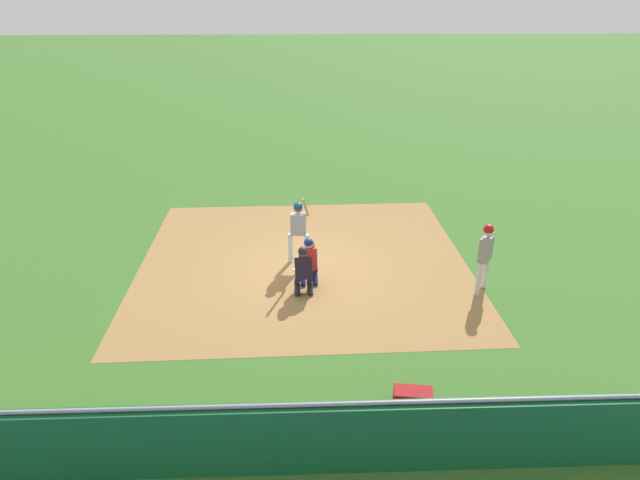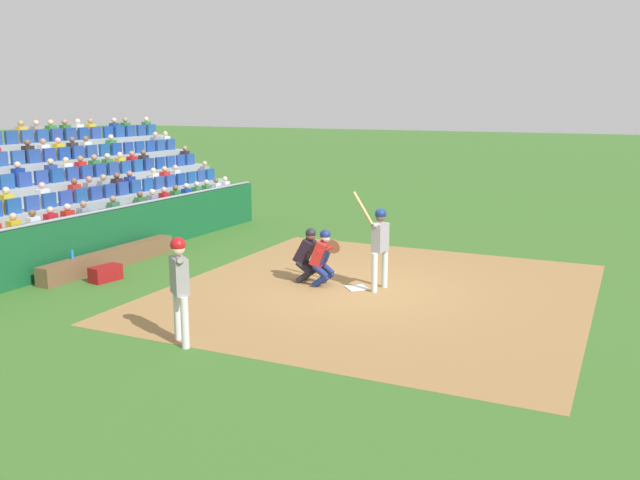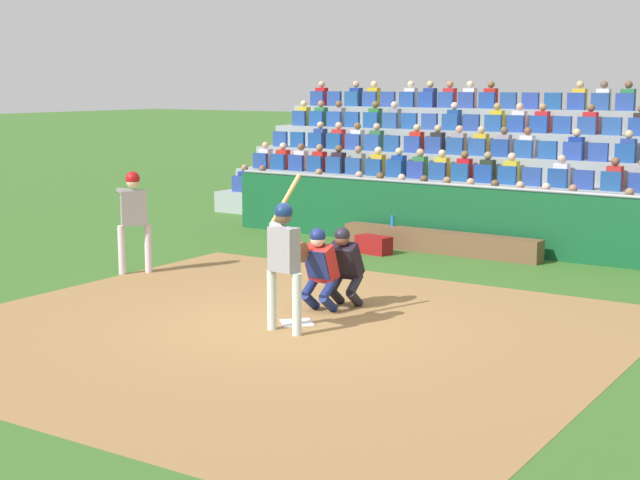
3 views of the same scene
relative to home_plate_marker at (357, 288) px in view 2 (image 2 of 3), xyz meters
name	(u,v)px [view 2 (image 2 of 3)]	position (x,y,z in m)	size (l,w,h in m)	color
ground_plane	(357,288)	(0.00, 0.00, -0.02)	(160.00, 160.00, 0.00)	#3A6A27
infield_dirt_patch	(378,291)	(0.00, 0.50, -0.01)	(9.11, 8.67, 0.01)	#9D7343
home_plate_marker	(357,288)	(0.00, 0.00, 0.00)	(0.44, 0.44, 0.02)	white
batter_at_plate	(380,239)	(-0.12, 0.47, 1.11)	(0.61, 0.73, 2.15)	silver
catcher_crouching	(324,254)	(0.14, -0.75, 0.71)	(0.47, 0.72, 1.30)	navy
home_plate_umpire	(307,252)	(-0.02, -1.24, 0.68)	(0.49, 0.51, 1.27)	black
dugout_wall	(119,233)	(0.00, -6.79, 0.64)	(12.70, 0.24, 1.36)	#13542C
dugout_bench	(111,259)	(0.92, -6.24, 0.20)	(4.28, 0.40, 0.44)	brown
water_bottle_on_bench	(72,254)	(2.05, -6.32, 0.53)	(0.07, 0.07, 0.22)	blue
equipment_duffel_bag	(106,273)	(1.96, -5.41, 0.16)	(0.71, 0.36, 0.36)	maroon
on_deck_batter	(179,279)	(4.50, -1.30, 1.12)	(0.48, 0.56, 1.85)	silver
bleacher_stand	(1,207)	(0.00, -11.19, 1.03)	(17.26, 4.57, 3.45)	#959FA0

